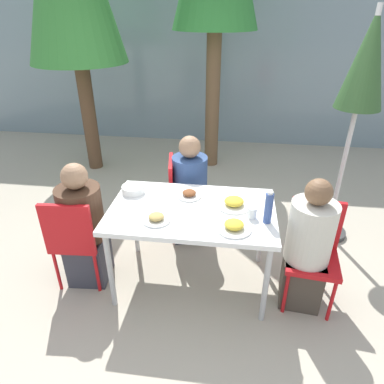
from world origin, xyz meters
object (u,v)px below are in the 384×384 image
(drinking_cup, at_px, (252,213))
(chair_left, at_px, (75,236))
(chair_far, at_px, (182,193))
(bottle, at_px, (269,208))
(salad_bowl, at_px, (133,189))
(chair_right, at_px, (313,246))
(person_left, at_px, (84,229))
(person_far, at_px, (190,193))
(person_right, at_px, (307,249))
(closed_umbrella, at_px, (365,71))

(drinking_cup, bearing_deg, chair_left, -176.90)
(chair_far, relative_size, drinking_cup, 9.89)
(bottle, distance_m, salad_bowl, 1.15)
(chair_right, bearing_deg, salad_bowl, -2.21)
(chair_left, xyz_separation_m, person_left, (0.04, 0.08, 0.02))
(person_far, bearing_deg, bottle, 31.99)
(person_right, xyz_separation_m, person_far, (-1.01, 0.76, 0.00))
(person_left, height_order, person_far, person_far)
(person_right, height_order, drinking_cup, person_right)
(chair_left, distance_m, bottle, 1.57)
(chair_right, bearing_deg, chair_left, 9.87)
(chair_left, xyz_separation_m, chair_far, (0.75, 0.85, 0.00))
(chair_far, distance_m, salad_bowl, 0.67)
(person_right, xyz_separation_m, closed_umbrella, (0.45, 1.00, 1.15))
(person_right, relative_size, salad_bowl, 5.74)
(closed_umbrella, bearing_deg, person_far, -170.82)
(person_left, xyz_separation_m, chair_right, (1.87, 0.04, -0.02))
(chair_far, distance_m, closed_umbrella, 1.95)
(chair_left, relative_size, bottle, 3.37)
(closed_umbrella, height_order, drinking_cup, closed_umbrella)
(person_right, relative_size, chair_far, 1.30)
(closed_umbrella, distance_m, drinking_cup, 1.58)
(chair_right, relative_size, drinking_cup, 9.89)
(person_far, xyz_separation_m, bottle, (0.68, -0.78, 0.35))
(chair_left, xyz_separation_m, drinking_cup, (1.41, 0.08, 0.30))
(person_left, height_order, drinking_cup, person_left)
(closed_umbrella, distance_m, bottle, 1.51)
(chair_left, height_order, bottle, bottle)
(person_far, bearing_deg, chair_right, 48.04)
(person_far, bearing_deg, closed_umbrella, 89.84)
(chair_left, distance_m, closed_umbrella, 2.79)
(chair_far, bearing_deg, closed_umbrella, 88.02)
(closed_umbrella, bearing_deg, chair_far, -172.64)
(bottle, bearing_deg, person_right, 2.86)
(salad_bowl, bearing_deg, bottle, -15.76)
(person_left, bearing_deg, closed_umbrella, 19.08)
(person_far, relative_size, bottle, 4.37)
(bottle, bearing_deg, chair_right, 13.16)
(chair_far, distance_m, bottle, 1.18)
(person_left, bearing_deg, chair_far, 43.08)
(closed_umbrella, relative_size, bottle, 8.55)
(person_right, xyz_separation_m, drinking_cup, (-0.44, 0.03, 0.27))
(person_right, height_order, bottle, person_right)
(closed_umbrella, xyz_separation_m, bottle, (-0.78, -1.01, -0.80))
(salad_bowl, bearing_deg, chair_left, -140.49)
(bottle, height_order, drinking_cup, bottle)
(chair_far, bearing_deg, person_left, -52.28)
(chair_far, relative_size, salad_bowl, 4.42)
(chair_left, relative_size, chair_far, 1.00)
(salad_bowl, bearing_deg, person_right, -11.63)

